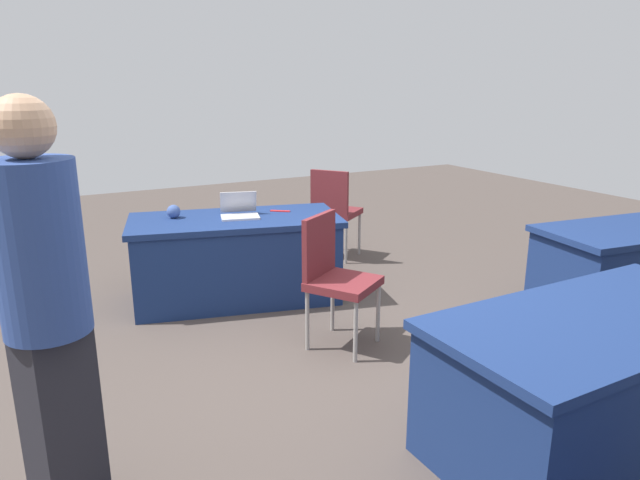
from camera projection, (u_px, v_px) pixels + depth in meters
name	position (u px, v px, depth m)	size (l,w,h in m)	color
ground_plane	(322.00, 368.00, 3.87)	(14.40, 14.40, 0.00)	#4C423D
table_foreground	(237.00, 258.00, 5.01)	(1.93, 1.24, 0.74)	navy
table_mid_left	(596.00, 380.00, 2.97)	(1.86, 0.92, 0.74)	navy
chair_near_front	(334.00, 207.00, 6.10)	(0.62, 0.62, 0.98)	#9E9993
chair_tucked_right	(335.00, 272.00, 4.09)	(0.61, 0.61, 0.96)	#9E9993
person_attendee_standing	(45.00, 298.00, 2.29)	(0.47, 0.47, 1.83)	#26262D
laptop_silver	(240.00, 212.00, 4.93)	(0.38, 0.37, 0.21)	silver
yarn_ball	(174.00, 211.00, 4.88)	(0.11, 0.11, 0.11)	#3F5999
scissors_red	(280.00, 211.00, 5.14)	(0.18, 0.04, 0.01)	red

